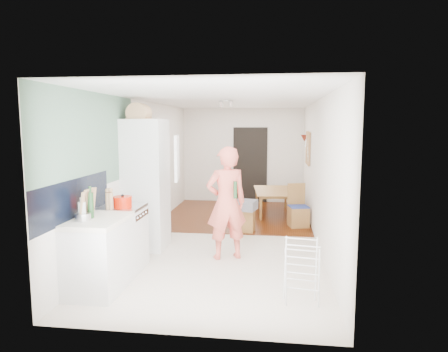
% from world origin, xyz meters
% --- Properties ---
extents(room_shell, '(3.20, 7.00, 2.50)m').
position_xyz_m(room_shell, '(0.00, 0.00, 1.25)').
color(room_shell, white).
rests_on(room_shell, ground).
extents(floor, '(3.20, 7.00, 0.01)m').
position_xyz_m(floor, '(0.00, 0.00, 0.00)').
color(floor, beige).
rests_on(floor, ground).
extents(wood_floor_overlay, '(3.20, 3.30, 0.01)m').
position_xyz_m(wood_floor_overlay, '(0.00, 1.85, 0.01)').
color(wood_floor_overlay, '#512009').
rests_on(wood_floor_overlay, room_shell).
extents(sage_wall_panel, '(0.02, 3.00, 1.30)m').
position_xyz_m(sage_wall_panel, '(-1.59, -2.00, 1.85)').
color(sage_wall_panel, slate).
rests_on(sage_wall_panel, room_shell).
extents(tile_splashback, '(0.02, 1.90, 0.50)m').
position_xyz_m(tile_splashback, '(-1.59, -2.55, 1.15)').
color(tile_splashback, black).
rests_on(tile_splashback, room_shell).
extents(doorway_recess, '(0.90, 0.04, 2.00)m').
position_xyz_m(doorway_recess, '(0.20, 3.48, 1.00)').
color(doorway_recess, black).
rests_on(doorway_recess, room_shell).
extents(base_cabinet, '(0.60, 0.90, 0.86)m').
position_xyz_m(base_cabinet, '(-1.30, -2.55, 0.43)').
color(base_cabinet, silver).
rests_on(base_cabinet, room_shell).
extents(worktop, '(0.62, 0.92, 0.06)m').
position_xyz_m(worktop, '(-1.30, -2.55, 0.89)').
color(worktop, silver).
rests_on(worktop, room_shell).
extents(range_cooker, '(0.60, 0.60, 0.88)m').
position_xyz_m(range_cooker, '(-1.30, -1.80, 0.44)').
color(range_cooker, silver).
rests_on(range_cooker, room_shell).
extents(cooker_top, '(0.60, 0.60, 0.04)m').
position_xyz_m(cooker_top, '(-1.30, -1.80, 0.90)').
color(cooker_top, silver).
rests_on(cooker_top, room_shell).
extents(fridge_housing, '(0.66, 0.66, 2.15)m').
position_xyz_m(fridge_housing, '(-1.27, -0.78, 1.07)').
color(fridge_housing, silver).
rests_on(fridge_housing, room_shell).
extents(fridge_door, '(0.14, 0.56, 0.70)m').
position_xyz_m(fridge_door, '(-0.66, -1.08, 1.55)').
color(fridge_door, silver).
rests_on(fridge_door, room_shell).
extents(fridge_interior, '(0.02, 0.52, 0.66)m').
position_xyz_m(fridge_interior, '(-0.96, -0.78, 1.55)').
color(fridge_interior, white).
rests_on(fridge_interior, room_shell).
extents(pinboard, '(0.03, 0.90, 0.70)m').
position_xyz_m(pinboard, '(1.58, 1.90, 1.55)').
color(pinboard, tan).
rests_on(pinboard, room_shell).
extents(pinboard_frame, '(0.00, 0.94, 0.74)m').
position_xyz_m(pinboard_frame, '(1.57, 1.90, 1.55)').
color(pinboard_frame, olive).
rests_on(pinboard_frame, room_shell).
extents(wall_sconce, '(0.18, 0.18, 0.16)m').
position_xyz_m(wall_sconce, '(1.54, 2.55, 1.75)').
color(wall_sconce, maroon).
rests_on(wall_sconce, room_shell).
extents(person, '(0.88, 0.74, 2.05)m').
position_xyz_m(person, '(0.12, -1.14, 1.03)').
color(person, '#F36857').
rests_on(person, floor).
extents(dining_table, '(0.88, 1.41, 0.47)m').
position_xyz_m(dining_table, '(0.88, 2.12, 0.23)').
color(dining_table, olive).
rests_on(dining_table, floor).
extents(dining_chair, '(0.44, 0.44, 0.87)m').
position_xyz_m(dining_chair, '(1.34, 0.94, 0.44)').
color(dining_chair, olive).
rests_on(dining_chair, floor).
extents(stool, '(0.36, 0.36, 0.44)m').
position_xyz_m(stool, '(0.31, 0.45, 0.22)').
color(stool, olive).
rests_on(stool, floor).
extents(grey_drape, '(0.49, 0.49, 0.18)m').
position_xyz_m(grey_drape, '(0.30, 0.43, 0.53)').
color(grey_drape, gray).
rests_on(grey_drape, stool).
extents(drying_rack, '(0.43, 0.40, 0.75)m').
position_xyz_m(drying_rack, '(1.17, -2.62, 0.37)').
color(drying_rack, silver).
rests_on(drying_rack, floor).
extents(bread_bin, '(0.39, 0.37, 0.18)m').
position_xyz_m(bread_bin, '(-1.32, -0.88, 2.24)').
color(bread_bin, tan).
rests_on(bread_bin, fridge_housing).
extents(red_casserole, '(0.28, 0.28, 0.15)m').
position_xyz_m(red_casserole, '(-1.24, -1.89, 1.00)').
color(red_casserole, red).
rests_on(red_casserole, cooker_top).
extents(steel_pan, '(0.18, 0.18, 0.09)m').
position_xyz_m(steel_pan, '(-1.41, -2.70, 0.97)').
color(steel_pan, silver).
rests_on(steel_pan, worktop).
extents(held_bottle, '(0.06, 0.06, 0.26)m').
position_xyz_m(held_bottle, '(0.27, -1.24, 1.09)').
color(held_bottle, '#1D421E').
rests_on(held_bottle, person).
extents(bottle_a, '(0.09, 0.09, 0.32)m').
position_xyz_m(bottle_a, '(-1.38, -2.55, 1.08)').
color(bottle_a, '#1D421E').
rests_on(bottle_a, worktop).
extents(bottle_b, '(0.07, 0.07, 0.27)m').
position_xyz_m(bottle_b, '(-1.44, -2.44, 1.06)').
color(bottle_b, '#1D421E').
rests_on(bottle_b, worktop).
extents(bottle_c, '(0.10, 0.10, 0.22)m').
position_xyz_m(bottle_c, '(-1.44, -2.67, 1.03)').
color(bottle_c, silver).
rests_on(bottle_c, worktop).
extents(pepper_mill_front, '(0.07, 0.07, 0.22)m').
position_xyz_m(pepper_mill_front, '(-1.39, -2.02, 1.03)').
color(pepper_mill_front, tan).
rests_on(pepper_mill_front, worktop).
extents(pepper_mill_back, '(0.07, 0.07, 0.23)m').
position_xyz_m(pepper_mill_back, '(-1.35, -2.02, 1.03)').
color(pepper_mill_back, tan).
rests_on(pepper_mill_back, worktop).
extents(chopping_boards, '(0.11, 0.27, 0.37)m').
position_xyz_m(chopping_boards, '(-1.42, -2.56, 1.10)').
color(chopping_boards, tan).
rests_on(chopping_boards, worktop).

